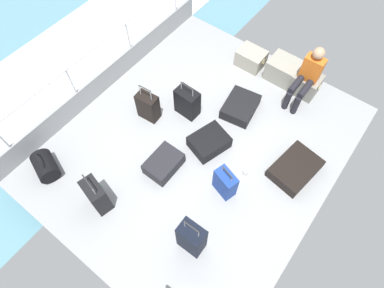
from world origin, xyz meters
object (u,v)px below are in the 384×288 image
(suitcase_3, at_px, (192,238))
(paper_cup, at_px, (245,172))
(cargo_crate_1, at_px, (283,70))
(cargo_crate_0, at_px, (251,58))
(suitcase_1, at_px, (209,142))
(suitcase_5, at_px, (164,164))
(suitcase_6, at_px, (240,107))
(passenger_seated, at_px, (307,76))
(suitcase_8, at_px, (295,169))
(duffel_bag, at_px, (45,166))
(cargo_crate_2, at_px, (306,84))
(suitcase_0, at_px, (187,102))
(suitcase_2, at_px, (148,107))
(suitcase_7, at_px, (225,183))
(suitcase_4, at_px, (97,195))

(suitcase_3, height_order, paper_cup, suitcase_3)
(cargo_crate_1, bearing_deg, cargo_crate_0, -173.57)
(suitcase_1, height_order, suitcase_5, suitcase_5)
(cargo_crate_1, distance_m, suitcase_6, 1.19)
(cargo_crate_1, xyz_separation_m, passenger_seated, (0.51, -0.24, 0.38))
(suitcase_1, relative_size, suitcase_3, 0.81)
(suitcase_8, relative_size, duffel_bag, 1.58)
(cargo_crate_2, height_order, paper_cup, cargo_crate_2)
(paper_cup, bearing_deg, passenger_seated, 91.94)
(passenger_seated, relative_size, suitcase_8, 1.26)
(suitcase_0, distance_m, suitcase_1, 0.83)
(suitcase_2, xyz_separation_m, suitcase_8, (2.63, 0.59, -0.17))
(paper_cup, bearing_deg, suitcase_3, -90.08)
(cargo_crate_0, relative_size, suitcase_7, 0.87)
(duffel_bag, bearing_deg, cargo_crate_2, 58.00)
(cargo_crate_2, height_order, duffel_bag, duffel_bag)
(suitcase_1, relative_size, suitcase_4, 0.89)
(suitcase_2, bearing_deg, suitcase_4, -74.00)
(suitcase_2, bearing_deg, suitcase_1, 6.45)
(cargo_crate_2, distance_m, suitcase_8, 1.76)
(cargo_crate_0, xyz_separation_m, suitcase_2, (-0.77, -2.19, 0.11))
(suitcase_7, bearing_deg, passenger_seated, 88.74)
(suitcase_4, bearing_deg, duffel_bag, -173.21)
(suitcase_0, height_order, suitcase_8, suitcase_0)
(cargo_crate_2, xyz_separation_m, suitcase_5, (-1.07, -2.86, -0.08))
(suitcase_2, distance_m, suitcase_8, 2.70)
(suitcase_1, height_order, suitcase_3, suitcase_3)
(suitcase_2, distance_m, suitcase_7, 1.94)
(suitcase_3, xyz_separation_m, suitcase_5, (-1.13, 0.73, -0.23))
(suitcase_6, distance_m, suitcase_8, 1.48)
(suitcase_0, bearing_deg, suitcase_5, -71.08)
(suitcase_1, bearing_deg, duffel_bag, -132.44)
(cargo_crate_0, height_order, paper_cup, cargo_crate_0)
(passenger_seated, distance_m, duffel_bag, 4.66)
(suitcase_4, height_order, suitcase_8, suitcase_4)
(suitcase_0, bearing_deg, suitcase_8, 2.73)
(passenger_seated, relative_size, suitcase_5, 1.83)
(cargo_crate_2, bearing_deg, suitcase_2, -131.38)
(suitcase_6, relative_size, suitcase_7, 1.17)
(suitcase_7, bearing_deg, cargo_crate_0, 113.69)
(suitcase_3, distance_m, suitcase_6, 2.61)
(cargo_crate_2, distance_m, suitcase_5, 3.06)
(cargo_crate_0, bearing_deg, passenger_seated, -7.89)
(suitcase_8, bearing_deg, suitcase_5, -144.76)
(passenger_seated, height_order, suitcase_6, passenger_seated)
(suitcase_1, height_order, suitcase_7, suitcase_7)
(suitcase_0, distance_m, suitcase_2, 0.69)
(cargo_crate_0, relative_size, cargo_crate_2, 1.09)
(suitcase_5, bearing_deg, suitcase_2, 143.77)
(cargo_crate_0, relative_size, suitcase_6, 0.74)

